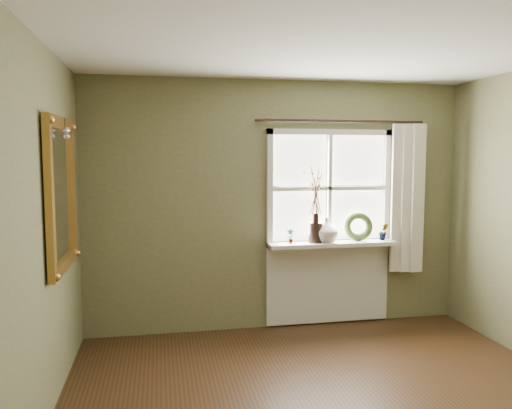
{
  "coord_description": "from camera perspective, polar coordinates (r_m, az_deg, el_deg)",
  "views": [
    {
      "loc": [
        -1.22,
        -2.81,
        1.82
      ],
      "look_at": [
        -0.38,
        1.55,
        1.39
      ],
      "focal_mm": 35.0,
      "sensor_mm": 36.0,
      "label": 1
    }
  ],
  "objects": [
    {
      "name": "potted_plant_left",
      "position": [
        5.17,
        3.96,
        -3.62
      ],
      "size": [
        0.09,
        0.07,
        0.15
      ],
      "primitive_type": "imported",
      "rotation": [
        0.0,
        0.0,
        -0.29
      ],
      "color": "#364820",
      "rests_on": "window_sill"
    },
    {
      "name": "wreath",
      "position": [
        5.45,
        11.6,
        -2.82
      ],
      "size": [
        0.33,
        0.2,
        0.32
      ],
      "primitive_type": "torus",
      "rotation": [
        1.36,
        0.0,
        -0.24
      ],
      "color": "#364820",
      "rests_on": "window_sill"
    },
    {
      "name": "gilt_mirror",
      "position": [
        4.11,
        -21.35,
        1.13
      ],
      "size": [
        0.1,
        0.98,
        1.17
      ],
      "color": "white",
      "rests_on": "wall_left"
    },
    {
      "name": "dark_jug",
      "position": [
        5.24,
        6.8,
        -3.19
      ],
      "size": [
        0.15,
        0.15,
        0.21
      ],
      "primitive_type": "cylinder",
      "rotation": [
        0.0,
        0.0,
        0.07
      ],
      "color": "black",
      "rests_on": "window_sill"
    },
    {
      "name": "wall_back",
      "position": [
        5.28,
        2.44,
        -0.09
      ],
      "size": [
        4.0,
        0.1,
        2.6
      ],
      "primitive_type": "cube",
      "color": "#6A6A46",
      "rests_on": "ground"
    },
    {
      "name": "curtain",
      "position": [
        5.61,
        16.81,
        0.67
      ],
      "size": [
        0.36,
        0.12,
        1.59
      ],
      "primitive_type": "cube",
      "color": "beige",
      "rests_on": "wall_back"
    },
    {
      "name": "window_frame",
      "position": [
        5.36,
        8.37,
        1.86
      ],
      "size": [
        1.36,
        0.06,
        1.24
      ],
      "color": "silver",
      "rests_on": "wall_back"
    },
    {
      "name": "window_sill",
      "position": [
        5.32,
        8.67,
        -4.45
      ],
      "size": [
        1.36,
        0.26,
        0.04
      ],
      "primitive_type": "cube",
      "color": "silver",
      "rests_on": "wall_back"
    },
    {
      "name": "window_apron",
      "position": [
        5.52,
        8.21,
        -8.77
      ],
      "size": [
        1.36,
        0.04,
        0.88
      ],
      "primitive_type": "cube",
      "color": "silver",
      "rests_on": "ground"
    },
    {
      "name": "potted_plant_right",
      "position": [
        5.53,
        14.36,
        -3.02
      ],
      "size": [
        0.12,
        0.1,
        0.18
      ],
      "primitive_type": "imported",
      "rotation": [
        0.0,
        0.0,
        -0.19
      ],
      "color": "#364820",
      "rests_on": "window_sill"
    },
    {
      "name": "curtain_rod",
      "position": [
        5.34,
        9.71,
        9.35
      ],
      "size": [
        1.84,
        0.03,
        0.03
      ],
      "primitive_type": "cylinder",
      "rotation": [
        0.0,
        1.57,
        0.0
      ],
      "color": "black",
      "rests_on": "wall_back"
    },
    {
      "name": "wall_left",
      "position": [
        2.98,
        -27.02,
        -5.07
      ],
      "size": [
        0.1,
        4.5,
        2.6
      ],
      "primitive_type": "cube",
      "color": "#6A6A46",
      "rests_on": "ground"
    },
    {
      "name": "cream_vase",
      "position": [
        5.28,
        8.03,
        -2.88
      ],
      "size": [
        0.31,
        0.31,
        0.26
      ],
      "primitive_type": "imported",
      "rotation": [
        0.0,
        0.0,
        0.31
      ],
      "color": "beige",
      "rests_on": "window_sill"
    },
    {
      "name": "ceiling",
      "position": [
        3.17,
        12.88,
        19.71
      ],
      "size": [
        4.5,
        4.5,
        0.0
      ],
      "primitive_type": "plane",
      "color": "silver",
      "rests_on": "ground"
    }
  ]
}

